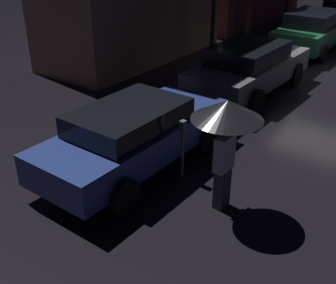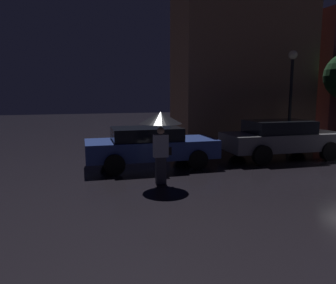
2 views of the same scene
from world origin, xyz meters
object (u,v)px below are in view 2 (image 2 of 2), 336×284
(parking_meter, at_px, (165,150))
(street_lamp_near, at_px, (292,81))
(pedestrian_with_umbrella, at_px, (161,125))
(parked_car_grey, at_px, (281,138))
(parked_car_blue, at_px, (150,146))

(parking_meter, distance_m, street_lamp_near, 8.26)
(pedestrian_with_umbrella, bearing_deg, parked_car_grey, 24.42)
(parked_car_blue, distance_m, parking_meter, 1.03)
(parked_car_blue, relative_size, parked_car_grey, 0.96)
(parked_car_grey, distance_m, pedestrian_with_umbrella, 5.86)
(parked_car_blue, xyz_separation_m, parked_car_grey, (5.19, 0.02, 0.06))
(pedestrian_with_umbrella, xyz_separation_m, parking_meter, (0.42, 1.12, -0.91))
(parked_car_blue, bearing_deg, pedestrian_with_umbrella, -93.99)
(street_lamp_near, bearing_deg, parked_car_blue, -161.15)
(parking_meter, height_order, street_lamp_near, street_lamp_near)
(pedestrian_with_umbrella, bearing_deg, parked_car_blue, 87.50)
(parked_car_grey, height_order, parking_meter, parked_car_grey)
(parked_car_blue, height_order, parked_car_grey, parked_car_grey)
(parked_car_grey, xyz_separation_m, street_lamp_near, (2.15, 2.49, 2.27))
(street_lamp_near, bearing_deg, parked_car_grey, -130.82)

